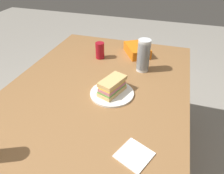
# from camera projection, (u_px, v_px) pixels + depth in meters

# --- Properties ---
(ground_plane) EXTENTS (8.00, 8.00, 0.00)m
(ground_plane) POSITION_uv_depth(u_px,v_px,m) (97.00, 173.00, 1.63)
(ground_plane) COLOR gray
(dining_table) EXTENTS (1.71, 1.09, 0.76)m
(dining_table) POSITION_uv_depth(u_px,v_px,m) (92.00, 107.00, 1.24)
(dining_table) COLOR olive
(dining_table) RESTS_ON ground_plane
(paper_plate) EXTENTS (0.25, 0.25, 0.01)m
(paper_plate) POSITION_uv_depth(u_px,v_px,m) (112.00, 93.00, 1.21)
(paper_plate) COLOR white
(paper_plate) RESTS_ON dining_table
(sandwich) EXTENTS (0.20, 0.14, 0.08)m
(sandwich) POSITION_uv_depth(u_px,v_px,m) (112.00, 86.00, 1.18)
(sandwich) COLOR #DBB26B
(sandwich) RESTS_ON paper_plate
(soda_can_red) EXTENTS (0.07, 0.07, 0.12)m
(soda_can_red) POSITION_uv_depth(u_px,v_px,m) (100.00, 50.00, 1.55)
(soda_can_red) COLOR maroon
(soda_can_red) RESTS_ON dining_table
(chip_bag) EXTENTS (0.27, 0.25, 0.07)m
(chip_bag) POSITION_uv_depth(u_px,v_px,m) (137.00, 50.00, 1.62)
(chip_bag) COLOR orange
(chip_bag) RESTS_ON dining_table
(plastic_cup_stack) EXTENTS (0.08, 0.08, 0.22)m
(plastic_cup_stack) POSITION_uv_depth(u_px,v_px,m) (143.00, 56.00, 1.37)
(plastic_cup_stack) COLOR silver
(plastic_cup_stack) RESTS_ON dining_table
(paper_napkin) EXTENTS (0.17, 0.17, 0.01)m
(paper_napkin) POSITION_uv_depth(u_px,v_px,m) (134.00, 155.00, 0.86)
(paper_napkin) COLOR white
(paper_napkin) RESTS_ON dining_table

